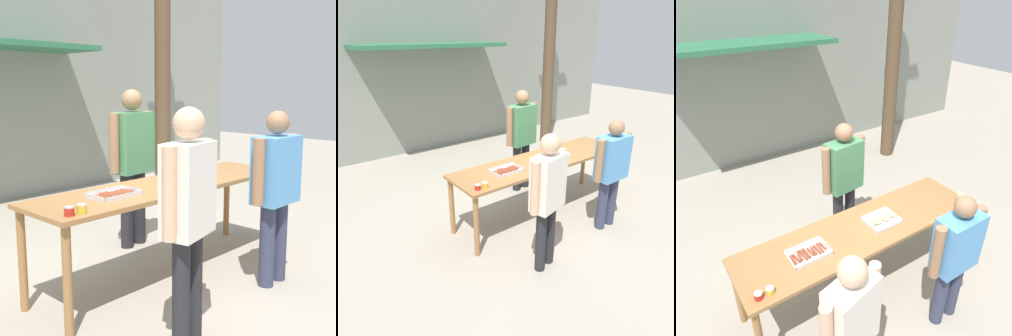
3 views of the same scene
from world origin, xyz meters
The scene contains 12 objects.
ground_plane centered at (0.00, 0.00, 0.00)m, with size 24.00×24.00×0.00m, color #A39989.
building_facade_back centered at (0.00, 3.98, 2.26)m, with size 12.00×1.11×4.50m.
serving_table centered at (0.00, 0.00, 0.81)m, with size 2.87×0.76×0.90m.
food_tray_sausages centered at (-0.70, -0.03, 0.91)m, with size 0.42×0.28×0.04m.
food_tray_buns centered at (0.25, -0.03, 0.92)m, with size 0.37×0.31×0.06m.
condiment_jar_mustard centered at (-1.30, -0.26, 0.93)m, with size 0.08×0.08×0.07m.
condiment_jar_ketchup centered at (-1.20, -0.27, 0.93)m, with size 0.08×0.08×0.07m.
beer_cup centered at (1.30, -0.26, 0.96)m, with size 0.08×0.08×0.12m.
person_server_behind_table centered at (0.33, 0.87, 1.05)m, with size 0.69×0.31×1.78m.
person_customer_holding_hotdog centered at (-0.83, -0.98, 1.00)m, with size 0.59×0.32×1.68m.
person_customer_with_cup centered at (0.51, -0.86, 0.94)m, with size 0.67×0.26×1.60m.
utility_pole centered at (2.64, 2.64, 2.90)m, with size 1.10×0.27×5.69m.
Camera 2 is at (-3.18, -3.30, 2.66)m, focal length 35.00 mm.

